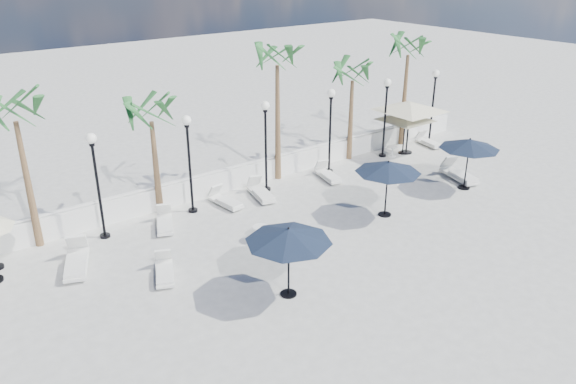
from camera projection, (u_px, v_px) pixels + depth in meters
ground at (377, 250)px, 19.01m from camera, size 100.00×100.00×0.00m
balustrade at (253, 173)px, 24.31m from camera, size 26.00×0.30×1.01m
lamppost_1 at (96, 171)px, 18.88m from camera, size 0.36×0.36×3.84m
lamppost_2 at (189, 151)px, 20.83m from camera, size 0.36×0.36×3.84m
lamppost_3 at (266, 134)px, 22.77m from camera, size 0.36×0.36×3.84m
lamppost_4 at (330, 119)px, 24.72m from camera, size 0.36×0.36×3.84m
lamppost_5 at (386, 107)px, 26.67m from camera, size 0.36×0.36×3.84m
lamppost_6 at (434, 96)px, 28.62m from camera, size 0.36×0.36×3.84m
palm_0 at (15, 117)px, 17.54m from camera, size 2.60×2.60×5.50m
palm_1 at (151, 118)px, 20.36m from camera, size 2.60×2.60×4.70m
palm_2 at (277, 62)px, 22.99m from camera, size 2.60×2.60×6.10m
palm_3 at (353, 77)px, 25.84m from camera, size 2.60×2.60×4.90m
palm_4 at (408, 52)px, 27.59m from camera, size 2.60×2.60×5.70m
lounger_0 at (76, 261)px, 17.80m from camera, size 1.38×2.15×0.77m
lounger_1 at (165, 222)px, 20.45m from camera, size 1.21×1.80×0.65m
lounger_2 at (164, 271)px, 17.36m from camera, size 1.15×1.71×0.62m
lounger_3 at (261, 192)px, 22.95m from camera, size 0.99×1.92×0.69m
lounger_4 at (225, 200)px, 22.25m from camera, size 0.73×1.76×0.64m
lounger_5 at (328, 175)px, 24.81m from camera, size 0.93×1.81×0.65m
lounger_6 at (459, 174)px, 24.76m from camera, size 1.25×2.20×0.78m
lounger_7 at (428, 142)px, 29.09m from camera, size 0.81×1.69×0.61m
side_table_1 at (261, 232)px, 19.50m from camera, size 0.56×0.56×0.55m
side_table_2 at (392, 150)px, 27.51m from camera, size 0.54×0.54×0.52m
parasol_navy_left at (289, 236)px, 15.77m from camera, size 2.52×2.52×2.23m
parasol_navy_mid at (388, 168)px, 20.75m from camera, size 2.48×2.48×2.22m
parasol_navy_right at (470, 144)px, 23.16m from camera, size 2.50×2.50×2.25m
parasol_cream_sq_a at (406, 114)px, 27.26m from camera, size 4.43×4.43×2.17m
parasol_cream_sq_b at (410, 103)px, 27.10m from camera, size 5.54×5.54×2.78m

